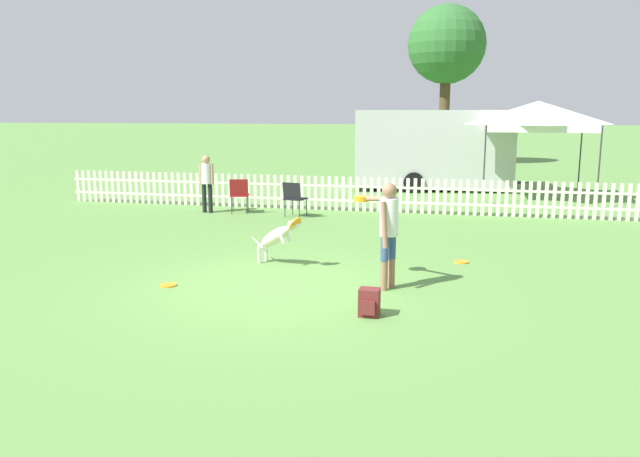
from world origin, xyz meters
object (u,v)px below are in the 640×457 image
object	(u,v)px
frisbee_near_handler	(168,285)
equipment_trailer	(432,148)
leaping_dog	(277,236)
tree_left_grove	(447,46)
folding_chair_blue_left	(239,193)
handler_person	(387,223)
frisbee_near_dog	(461,262)
spectator_standing	(207,179)
backpack_on_grass	(369,303)
folding_chair_center	(294,196)
canopy_tent_main	(538,116)

from	to	relation	value
frisbee_near_handler	equipment_trailer	xyz separation A→B (m)	(3.25, 13.39, 1.41)
leaping_dog	tree_left_grove	xyz separation A→B (m)	(1.99, 22.19, 5.29)
leaping_dog	equipment_trailer	xyz separation A→B (m)	(2.00, 11.73, 0.90)
leaping_dog	folding_chair_blue_left	world-z (taller)	folding_chair_blue_left
handler_person	folding_chair_blue_left	world-z (taller)	handler_person
leaping_dog	frisbee_near_dog	size ratio (longest dim) A/B	4.42
equipment_trailer	tree_left_grove	world-z (taller)	tree_left_grove
leaping_dog	spectator_standing	size ratio (longest dim) A/B	0.74
backpack_on_grass	folding_chair_center	world-z (taller)	folding_chair_center
leaping_dog	frisbee_near_handler	bearing A→B (deg)	-10.63
handler_person	equipment_trailer	world-z (taller)	equipment_trailer
folding_chair_blue_left	handler_person	bearing A→B (deg)	111.16
frisbee_near_dog	tree_left_grove	bearing A→B (deg)	93.13
frisbee_near_handler	spectator_standing	size ratio (longest dim) A/B	0.17
frisbee_near_handler	canopy_tent_main	xyz separation A→B (m)	(6.46, 11.46, 2.50)
handler_person	frisbee_near_handler	world-z (taller)	handler_person
frisbee_near_dog	canopy_tent_main	size ratio (longest dim) A/B	0.08
frisbee_near_handler	folding_chair_center	world-z (taller)	folding_chair_center
leaping_dog	tree_left_grove	size ratio (longest dim) A/B	0.14
folding_chair_blue_left	backpack_on_grass	bearing A→B (deg)	105.59
backpack_on_grass	folding_chair_blue_left	xyz separation A→B (m)	(-4.61, 7.54, 0.37)
folding_chair_blue_left	folding_chair_center	size ratio (longest dim) A/B	1.03
equipment_trailer	tree_left_grove	bearing A→B (deg)	82.46
frisbee_near_dog	spectator_standing	bearing A→B (deg)	147.79
frisbee_near_dog	canopy_tent_main	bearing A→B (deg)	76.98
frisbee_near_handler	canopy_tent_main	bearing A→B (deg)	60.59
leaping_dog	handler_person	bearing A→B (deg)	90.32
folding_chair_center	tree_left_grove	bearing A→B (deg)	-87.53
frisbee_near_dog	folding_chair_blue_left	size ratio (longest dim) A/B	0.28
spectator_standing	folding_chair_center	bearing A→B (deg)	-179.36
backpack_on_grass	spectator_standing	bearing A→B (deg)	126.28
canopy_tent_main	frisbee_near_dog	bearing A→B (deg)	-103.02
backpack_on_grass	equipment_trailer	xyz separation A→B (m)	(0.00, 14.10, 1.23)
backpack_on_grass	equipment_trailer	distance (m)	14.16
folding_chair_blue_left	canopy_tent_main	world-z (taller)	canopy_tent_main
leaping_dog	spectator_standing	distance (m)	6.21
frisbee_near_handler	canopy_tent_main	world-z (taller)	canopy_tent_main
backpack_on_grass	folding_chair_center	xyz separation A→B (m)	(-3.05, 7.29, 0.36)
handler_person	equipment_trailer	size ratio (longest dim) A/B	0.26
handler_person	folding_chair_blue_left	distance (m)	7.73
backpack_on_grass	spectator_standing	world-z (taller)	spectator_standing
folding_chair_center	handler_person	bearing A→B (deg)	130.00
frisbee_near_dog	folding_chair_center	world-z (taller)	folding_chair_center
folding_chair_blue_left	spectator_standing	size ratio (longest dim) A/B	0.61
frisbee_near_dog	equipment_trailer	xyz separation A→B (m)	(-1.16, 10.81, 1.41)
spectator_standing	equipment_trailer	size ratio (longest dim) A/B	0.25
backpack_on_grass	tree_left_grove	bearing A→B (deg)	90.01
leaping_dog	backpack_on_grass	xyz separation A→B (m)	(1.99, -2.37, -0.33)
folding_chair_center	folding_chair_blue_left	bearing A→B (deg)	3.67
frisbee_near_dog	backpack_on_grass	distance (m)	3.50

